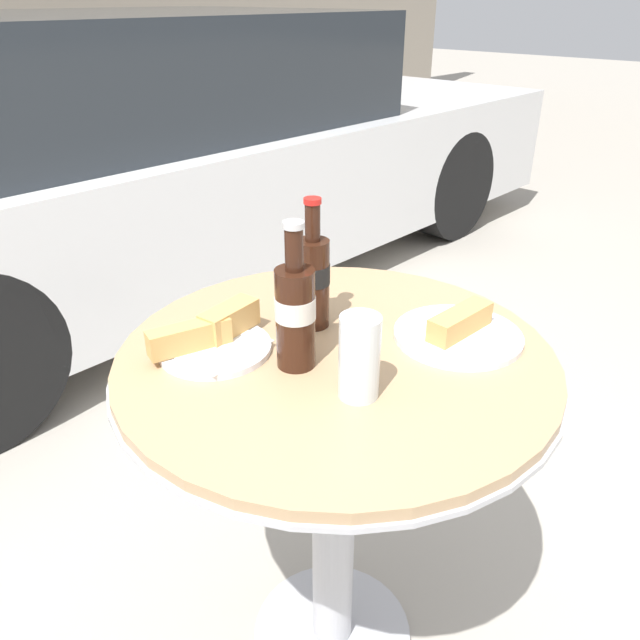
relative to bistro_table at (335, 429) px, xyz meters
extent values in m
plane|color=#A8A093|center=(0.00, 0.00, -0.61)|extent=(30.00, 30.00, 0.00)
cylinder|color=#B7B7BC|center=(0.00, 0.00, -0.60)|extent=(0.36, 0.36, 0.02)
cylinder|color=#B7B7BC|center=(0.00, 0.00, -0.22)|extent=(0.09, 0.09, 0.74)
cylinder|color=#B7B7BC|center=(0.00, 0.00, 0.15)|extent=(0.79, 0.79, 0.01)
cylinder|color=tan|center=(0.00, 0.00, 0.16)|extent=(0.78, 0.78, 0.02)
cylinder|color=#33190F|center=(-0.08, 0.02, 0.26)|extent=(0.07, 0.07, 0.18)
cylinder|color=silver|center=(-0.08, 0.02, 0.28)|extent=(0.07, 0.07, 0.04)
cylinder|color=#33190F|center=(-0.08, 0.02, 0.38)|extent=(0.03, 0.03, 0.07)
cylinder|color=silver|center=(-0.08, 0.02, 0.42)|extent=(0.03, 0.03, 0.01)
cylinder|color=#33190F|center=(0.05, 0.10, 0.26)|extent=(0.06, 0.06, 0.17)
cylinder|color=black|center=(0.05, 0.10, 0.28)|extent=(0.06, 0.06, 0.04)
cylinder|color=#33190F|center=(0.05, 0.10, 0.38)|extent=(0.03, 0.03, 0.07)
cylinder|color=red|center=(0.05, 0.10, 0.42)|extent=(0.03, 0.03, 0.01)
cylinder|color=silver|center=(-0.08, -0.12, 0.22)|extent=(0.06, 0.06, 0.11)
cylinder|color=silver|center=(-0.08, -0.12, 0.24)|extent=(0.07, 0.07, 0.14)
cylinder|color=white|center=(-0.15, 0.16, 0.18)|extent=(0.20, 0.20, 0.01)
cube|color=white|center=(-0.15, 0.16, 0.18)|extent=(0.17, 0.17, 0.00)
cube|color=tan|center=(-0.18, 0.18, 0.21)|extent=(0.15, 0.08, 0.05)
cube|color=tan|center=(-0.10, 0.18, 0.21)|extent=(0.12, 0.06, 0.05)
cylinder|color=white|center=(0.19, -0.13, 0.18)|extent=(0.24, 0.24, 0.01)
cube|color=white|center=(0.19, -0.13, 0.18)|extent=(0.18, 0.18, 0.00)
cube|color=tan|center=(0.19, -0.13, 0.21)|extent=(0.15, 0.05, 0.04)
cube|color=silver|center=(1.12, 2.14, -0.12)|extent=(4.52, 1.82, 0.61)
cube|color=#23282D|center=(0.89, 2.14, 0.43)|extent=(2.17, 1.61, 0.48)
cylinder|color=black|center=(2.52, 2.95, -0.29)|extent=(0.64, 0.22, 0.64)
cylinder|color=black|center=(2.52, 1.34, -0.29)|extent=(0.64, 0.22, 0.64)
camera|label=1|loc=(-0.72, -0.64, 0.74)|focal=35.00mm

